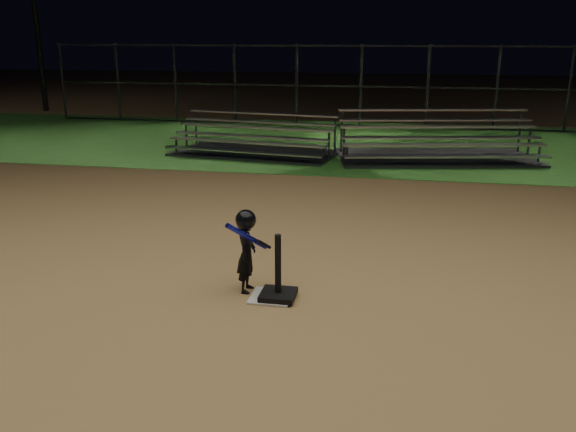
# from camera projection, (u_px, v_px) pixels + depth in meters

# --- Properties ---
(ground) EXTENTS (80.00, 80.00, 0.00)m
(ground) POSITION_uv_depth(u_px,v_px,m) (271.00, 298.00, 6.70)
(ground) COLOR #A47E4A
(ground) RESTS_ON ground
(grass_strip) EXTENTS (60.00, 8.00, 0.01)m
(grass_strip) POSITION_uv_depth(u_px,v_px,m) (351.00, 143.00, 16.10)
(grass_strip) COLOR #28601F
(grass_strip) RESTS_ON ground
(home_plate) EXTENTS (0.45, 0.45, 0.02)m
(home_plate) POSITION_uv_depth(u_px,v_px,m) (271.00, 297.00, 6.69)
(home_plate) COLOR beige
(home_plate) RESTS_ON ground
(batting_tee) EXTENTS (0.38, 0.38, 0.72)m
(batting_tee) POSITION_uv_depth(u_px,v_px,m) (278.00, 286.00, 6.62)
(batting_tee) COLOR black
(batting_tee) RESTS_ON home_plate
(child_batter) EXTENTS (0.43, 0.53, 0.96)m
(child_batter) POSITION_uv_depth(u_px,v_px,m) (246.00, 248.00, 6.73)
(child_batter) COLOR black
(child_batter) RESTS_ON ground
(bleacher_left) EXTENTS (4.09, 2.42, 0.94)m
(bleacher_left) POSITION_uv_depth(u_px,v_px,m) (254.00, 147.00, 14.58)
(bleacher_left) COLOR silver
(bleacher_left) RESTS_ON ground
(bleacher_right) EXTENTS (4.81, 3.01, 1.09)m
(bleacher_right) POSITION_uv_depth(u_px,v_px,m) (436.00, 150.00, 13.99)
(bleacher_right) COLOR silver
(bleacher_right) RESTS_ON ground
(backstop_fence) EXTENTS (20.08, 0.08, 2.50)m
(backstop_fence) POSITION_uv_depth(u_px,v_px,m) (361.00, 86.00, 18.56)
(backstop_fence) COLOR #38383D
(backstop_fence) RESTS_ON ground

